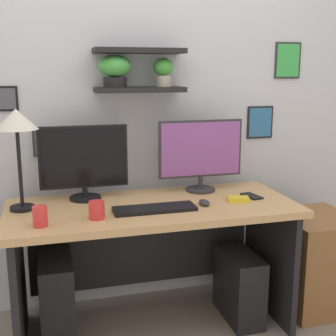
{
  "coord_description": "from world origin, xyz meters",
  "views": [
    {
      "loc": [
        -0.55,
        -2.32,
        1.48
      ],
      "look_at": [
        0.1,
        0.05,
        0.94
      ],
      "focal_mm": 47.89,
      "sensor_mm": 36.0,
      "label": 1
    }
  ],
  "objects_px": {
    "coffee_mug": "(97,210)",
    "computer_tower_left": "(57,298)",
    "monitor_left": "(84,161)",
    "desk": "(151,237)",
    "computer_tower_right": "(239,285)",
    "drawer_cabinet": "(314,260)",
    "computer_mouse": "(204,202)",
    "monitor_right": "(201,153)",
    "pen_cup": "(40,216)",
    "desk_lamp": "(17,126)",
    "scissors_tray": "(238,199)",
    "keyboard": "(155,209)",
    "cell_phone": "(251,196)"
  },
  "relations": [
    {
      "from": "computer_tower_left",
      "to": "computer_tower_right",
      "type": "relative_size",
      "value": 1.13
    },
    {
      "from": "desk_lamp",
      "to": "scissors_tray",
      "type": "xyz_separation_m",
      "value": [
        1.18,
        -0.16,
        -0.44
      ]
    },
    {
      "from": "monitor_right",
      "to": "desk_lamp",
      "type": "bearing_deg",
      "value": -173.38
    },
    {
      "from": "keyboard",
      "to": "coffee_mug",
      "type": "xyz_separation_m",
      "value": [
        -0.31,
        -0.05,
        0.04
      ]
    },
    {
      "from": "monitor_right",
      "to": "computer_mouse",
      "type": "distance_m",
      "value": 0.38
    },
    {
      "from": "cell_phone",
      "to": "computer_mouse",
      "type": "bearing_deg",
      "value": -176.45
    },
    {
      "from": "desk",
      "to": "computer_mouse",
      "type": "height_order",
      "value": "computer_mouse"
    },
    {
      "from": "computer_tower_left",
      "to": "computer_tower_right",
      "type": "distance_m",
      "value": 1.07
    },
    {
      "from": "computer_mouse",
      "to": "drawer_cabinet",
      "type": "xyz_separation_m",
      "value": [
        0.78,
        0.08,
        -0.47
      ]
    },
    {
      "from": "computer_tower_left",
      "to": "computer_tower_right",
      "type": "xyz_separation_m",
      "value": [
        1.07,
        -0.08,
        -0.03
      ]
    },
    {
      "from": "desk_lamp",
      "to": "pen_cup",
      "type": "bearing_deg",
      "value": -72.53
    },
    {
      "from": "cell_phone",
      "to": "pen_cup",
      "type": "bearing_deg",
      "value": 178.49
    },
    {
      "from": "pen_cup",
      "to": "computer_tower_left",
      "type": "xyz_separation_m",
      "value": [
        0.06,
        0.26,
        -0.56
      ]
    },
    {
      "from": "coffee_mug",
      "to": "drawer_cabinet",
      "type": "distance_m",
      "value": 1.47
    },
    {
      "from": "pen_cup",
      "to": "scissors_tray",
      "type": "height_order",
      "value": "pen_cup"
    },
    {
      "from": "monitor_left",
      "to": "monitor_right",
      "type": "xyz_separation_m",
      "value": [
        0.7,
        -0.0,
        0.01
      ]
    },
    {
      "from": "desk",
      "to": "computer_tower_right",
      "type": "distance_m",
      "value": 0.62
    },
    {
      "from": "cell_phone",
      "to": "computer_tower_right",
      "type": "height_order",
      "value": "cell_phone"
    },
    {
      "from": "drawer_cabinet",
      "to": "computer_tower_right",
      "type": "distance_m",
      "value": 0.54
    },
    {
      "from": "keyboard",
      "to": "drawer_cabinet",
      "type": "relative_size",
      "value": 0.74
    },
    {
      "from": "pen_cup",
      "to": "drawer_cabinet",
      "type": "relative_size",
      "value": 0.17
    },
    {
      "from": "desk_lamp",
      "to": "coffee_mug",
      "type": "bearing_deg",
      "value": -34.93
    },
    {
      "from": "monitor_left",
      "to": "desk_lamp",
      "type": "bearing_deg",
      "value": -160.44
    },
    {
      "from": "monitor_left",
      "to": "drawer_cabinet",
      "type": "height_order",
      "value": "monitor_left"
    },
    {
      "from": "monitor_right",
      "to": "computer_tower_left",
      "type": "height_order",
      "value": "monitor_right"
    },
    {
      "from": "monitor_left",
      "to": "computer_tower_left",
      "type": "xyz_separation_m",
      "value": [
        -0.19,
        -0.16,
        -0.74
      ]
    },
    {
      "from": "monitor_left",
      "to": "monitor_right",
      "type": "bearing_deg",
      "value": -0.0
    },
    {
      "from": "monitor_left",
      "to": "keyboard",
      "type": "bearing_deg",
      "value": -43.89
    },
    {
      "from": "cell_phone",
      "to": "scissors_tray",
      "type": "height_order",
      "value": "scissors_tray"
    },
    {
      "from": "monitor_right",
      "to": "keyboard",
      "type": "height_order",
      "value": "monitor_right"
    },
    {
      "from": "keyboard",
      "to": "scissors_tray",
      "type": "distance_m",
      "value": 0.5
    },
    {
      "from": "keyboard",
      "to": "scissors_tray",
      "type": "bearing_deg",
      "value": 5.11
    },
    {
      "from": "cell_phone",
      "to": "keyboard",
      "type": "bearing_deg",
      "value": 178.81
    },
    {
      "from": "pen_cup",
      "to": "desk_lamp",
      "type": "bearing_deg",
      "value": 107.47
    },
    {
      "from": "coffee_mug",
      "to": "computer_tower_left",
      "type": "bearing_deg",
      "value": 135.0
    },
    {
      "from": "keyboard",
      "to": "computer_tower_left",
      "type": "xyz_separation_m",
      "value": [
        -0.53,
        0.16,
        -0.52
      ]
    },
    {
      "from": "coffee_mug",
      "to": "pen_cup",
      "type": "bearing_deg",
      "value": -171.22
    },
    {
      "from": "computer_mouse",
      "to": "coffee_mug",
      "type": "relative_size",
      "value": 1.0
    },
    {
      "from": "computer_mouse",
      "to": "computer_tower_right",
      "type": "bearing_deg",
      "value": 12.12
    },
    {
      "from": "desk",
      "to": "computer_tower_right",
      "type": "xyz_separation_m",
      "value": [
        0.52,
        -0.08,
        -0.33
      ]
    },
    {
      "from": "monitor_right",
      "to": "scissors_tray",
      "type": "bearing_deg",
      "value": -64.55
    },
    {
      "from": "computer_tower_right",
      "to": "desk",
      "type": "bearing_deg",
      "value": 170.99
    },
    {
      "from": "desk_lamp",
      "to": "monitor_left",
      "type": "bearing_deg",
      "value": 19.56
    },
    {
      "from": "monitor_left",
      "to": "desk_lamp",
      "type": "distance_m",
      "value": 0.43
    },
    {
      "from": "keyboard",
      "to": "drawer_cabinet",
      "type": "bearing_deg",
      "value": 5.6
    },
    {
      "from": "scissors_tray",
      "to": "drawer_cabinet",
      "type": "height_order",
      "value": "scissors_tray"
    },
    {
      "from": "monitor_right",
      "to": "desk_lamp",
      "type": "xyz_separation_m",
      "value": [
        -1.05,
        -0.12,
        0.21
      ]
    },
    {
      "from": "keyboard",
      "to": "drawer_cabinet",
      "type": "xyz_separation_m",
      "value": [
        1.07,
        0.1,
        -0.46
      ]
    },
    {
      "from": "monitor_left",
      "to": "computer_tower_right",
      "type": "relative_size",
      "value": 1.21
    },
    {
      "from": "desk",
      "to": "computer_mouse",
      "type": "distance_m",
      "value": 0.38
    }
  ]
}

